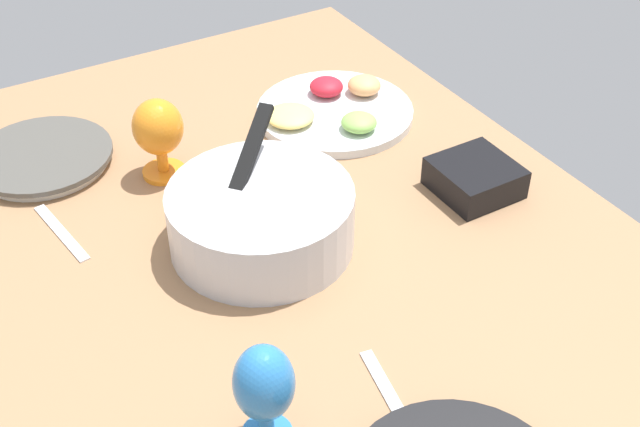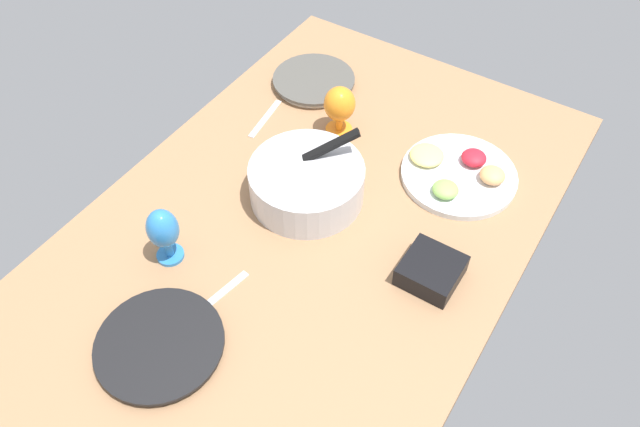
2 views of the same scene
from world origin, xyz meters
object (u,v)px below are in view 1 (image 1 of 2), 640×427
(mixing_bowl, at_px, (261,216))
(hurricane_glass_blue, at_px, (264,388))
(dinner_plate_right, at_px, (43,158))
(fruit_platter, at_px, (334,109))
(hurricane_glass_orange, at_px, (158,130))
(square_bowl_black, at_px, (475,176))

(mixing_bowl, distance_m, hurricane_glass_blue, 0.39)
(dinner_plate_right, height_order, hurricane_glass_blue, hurricane_glass_blue)
(fruit_platter, distance_m, hurricane_glass_blue, 0.79)
(fruit_platter, relative_size, hurricane_glass_orange, 2.06)
(mixing_bowl, height_order, square_bowl_black, mixing_bowl)
(hurricane_glass_blue, relative_size, square_bowl_black, 1.21)
(square_bowl_black, bearing_deg, mixing_bowl, 81.24)
(hurricane_glass_blue, xyz_separation_m, hurricane_glass_orange, (0.61, -0.11, -0.00))
(fruit_platter, distance_m, square_bowl_black, 0.35)
(dinner_plate_right, distance_m, hurricane_glass_blue, 0.76)
(dinner_plate_right, distance_m, fruit_platter, 0.57)
(dinner_plate_right, distance_m, mixing_bowl, 0.48)
(hurricane_glass_orange, height_order, square_bowl_black, hurricane_glass_orange)
(dinner_plate_right, distance_m, hurricane_glass_orange, 0.24)
(hurricane_glass_orange, bearing_deg, mixing_bowl, -166.50)
(fruit_platter, relative_size, square_bowl_black, 2.35)
(square_bowl_black, bearing_deg, dinner_plate_right, 53.53)
(mixing_bowl, xyz_separation_m, hurricane_glass_blue, (-0.35, 0.17, 0.04))
(dinner_plate_right, bearing_deg, mixing_bowl, -149.16)
(fruit_platter, height_order, square_bowl_black, same)
(fruit_platter, bearing_deg, hurricane_glass_orange, 92.31)
(hurricane_glass_blue, height_order, hurricane_glass_orange, hurricane_glass_blue)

